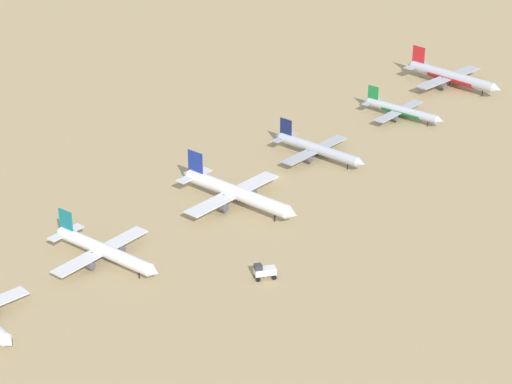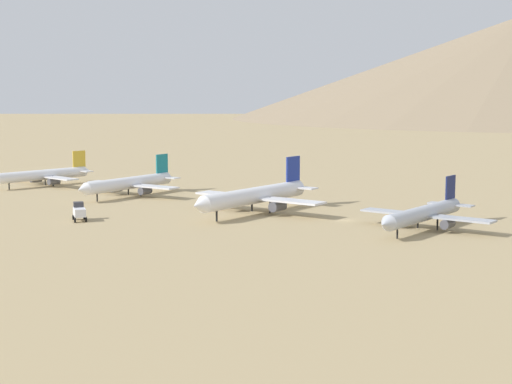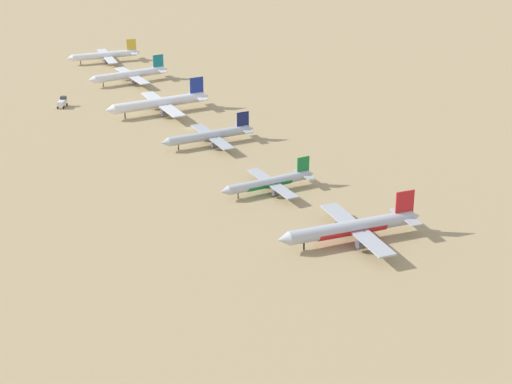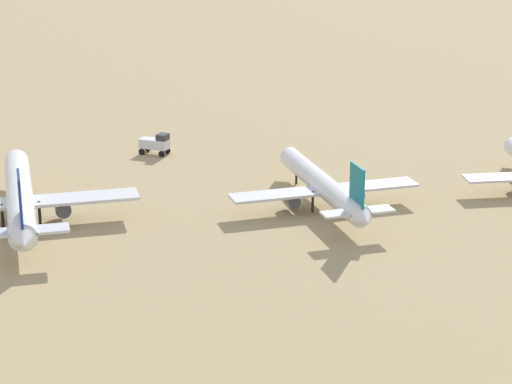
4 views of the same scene
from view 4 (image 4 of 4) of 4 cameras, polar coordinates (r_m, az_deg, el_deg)
parked_jet_1 at (r=149.97m, az=3.84°, el=0.38°), size 35.98×29.26×10.37m
parked_jet_2 at (r=146.72m, az=-13.36°, el=-0.27°), size 41.68×33.80×12.03m
service_truck at (r=178.50m, az=-5.76°, el=2.80°), size 5.01×5.67×3.90m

